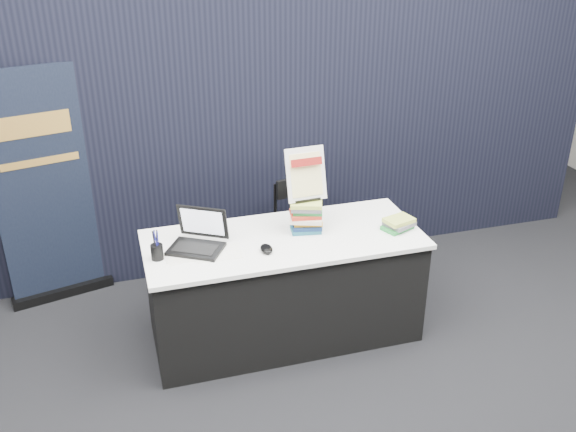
{
  "coord_description": "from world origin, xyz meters",
  "views": [
    {
      "loc": [
        -1.01,
        -2.97,
        2.69
      ],
      "look_at": [
        0.03,
        0.55,
        0.9
      ],
      "focal_mm": 40.0,
      "sensor_mm": 36.0,
      "label": 1
    }
  ],
  "objects_px": {
    "info_sign": "(306,175)",
    "pullup_banner": "(48,202)",
    "book_stack_tall": "(307,216)",
    "book_stack_short": "(399,223)",
    "display_table": "(284,287)",
    "laptop": "(194,239)",
    "stacking_chair": "(304,230)"
  },
  "relations": [
    {
      "from": "info_sign",
      "to": "pullup_banner",
      "type": "bearing_deg",
      "value": 149.3
    },
    {
      "from": "book_stack_tall",
      "to": "book_stack_short",
      "type": "bearing_deg",
      "value": -14.48
    },
    {
      "from": "book_stack_tall",
      "to": "display_table",
      "type": "bearing_deg",
      "value": -160.99
    },
    {
      "from": "pullup_banner",
      "to": "book_stack_short",
      "type": "bearing_deg",
      "value": -38.66
    },
    {
      "from": "display_table",
      "to": "book_stack_tall",
      "type": "distance_m",
      "value": 0.51
    },
    {
      "from": "book_stack_tall",
      "to": "info_sign",
      "type": "distance_m",
      "value": 0.28
    },
    {
      "from": "laptop",
      "to": "book_stack_tall",
      "type": "xyz_separation_m",
      "value": [
        0.75,
        0.03,
        0.05
      ]
    },
    {
      "from": "display_table",
      "to": "laptop",
      "type": "xyz_separation_m",
      "value": [
        -0.57,
        0.03,
        0.43
      ]
    },
    {
      "from": "laptop",
      "to": "book_stack_tall",
      "type": "bearing_deg",
      "value": 32.82
    },
    {
      "from": "display_table",
      "to": "pullup_banner",
      "type": "height_order",
      "value": "pullup_banner"
    },
    {
      "from": "laptop",
      "to": "stacking_chair",
      "type": "xyz_separation_m",
      "value": [
        0.9,
        0.54,
        -0.34
      ]
    },
    {
      "from": "display_table",
      "to": "book_stack_short",
      "type": "xyz_separation_m",
      "value": [
        0.76,
        -0.09,
        0.41
      ]
    },
    {
      "from": "book_stack_tall",
      "to": "stacking_chair",
      "type": "xyz_separation_m",
      "value": [
        0.15,
        0.51,
        -0.38
      ]
    },
    {
      "from": "display_table",
      "to": "pullup_banner",
      "type": "bearing_deg",
      "value": 147.4
    },
    {
      "from": "stacking_chair",
      "to": "laptop",
      "type": "bearing_deg",
      "value": -161.21
    },
    {
      "from": "laptop",
      "to": "info_sign",
      "type": "xyz_separation_m",
      "value": [
        0.75,
        0.06,
        0.32
      ]
    },
    {
      "from": "info_sign",
      "to": "stacking_chair",
      "type": "distance_m",
      "value": 0.83
    },
    {
      "from": "info_sign",
      "to": "display_table",
      "type": "bearing_deg",
      "value": -155.86
    },
    {
      "from": "display_table",
      "to": "stacking_chair",
      "type": "xyz_separation_m",
      "value": [
        0.32,
        0.57,
        0.1
      ]
    },
    {
      "from": "display_table",
      "to": "stacking_chair",
      "type": "height_order",
      "value": "stacking_chair"
    },
    {
      "from": "book_stack_short",
      "to": "info_sign",
      "type": "height_order",
      "value": "info_sign"
    },
    {
      "from": "book_stack_tall",
      "to": "book_stack_short",
      "type": "relative_size",
      "value": 1.0
    },
    {
      "from": "display_table",
      "to": "book_stack_tall",
      "type": "bearing_deg",
      "value": 19.01
    },
    {
      "from": "laptop",
      "to": "info_sign",
      "type": "bearing_deg",
      "value": 35.15
    },
    {
      "from": "pullup_banner",
      "to": "laptop",
      "type": "bearing_deg",
      "value": -59.1
    },
    {
      "from": "book_stack_tall",
      "to": "info_sign",
      "type": "bearing_deg",
      "value": 90.0
    },
    {
      "from": "display_table",
      "to": "info_sign",
      "type": "distance_m",
      "value": 0.78
    },
    {
      "from": "laptop",
      "to": "info_sign",
      "type": "height_order",
      "value": "info_sign"
    },
    {
      "from": "info_sign",
      "to": "pullup_banner",
      "type": "height_order",
      "value": "pullup_banner"
    },
    {
      "from": "laptop",
      "to": "pullup_banner",
      "type": "height_order",
      "value": "pullup_banner"
    },
    {
      "from": "book_stack_tall",
      "to": "book_stack_short",
      "type": "height_order",
      "value": "book_stack_tall"
    },
    {
      "from": "info_sign",
      "to": "stacking_chair",
      "type": "xyz_separation_m",
      "value": [
        0.15,
        0.48,
        -0.66
      ]
    }
  ]
}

